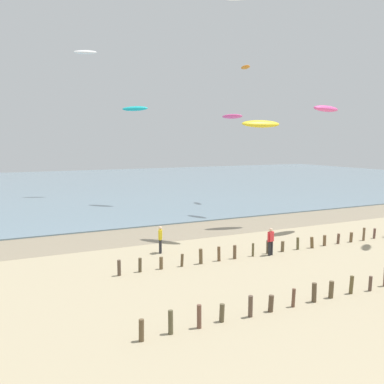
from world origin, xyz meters
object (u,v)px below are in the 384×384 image
Objects in this scene: kite_aloft_1 at (232,116)px; kite_aloft_0 at (326,109)px; kite_aloft_8 at (245,67)px; kite_aloft_9 at (261,124)px; person_trailing_behind at (160,239)px; person_right_flank at (271,241)px; kite_aloft_2 at (135,109)px; kite_aloft_4 at (85,52)px.

kite_aloft_0 is at bearing 177.31° from kite_aloft_1.
kite_aloft_1 is 11.05m from kite_aloft_8.
kite_aloft_9 is at bearing 119.25° from kite_aloft_0.
kite_aloft_8 is at bearing 44.06° from person_trailing_behind.
kite_aloft_8 is at bearing 60.75° from person_right_flank.
kite_aloft_8 reaches higher than kite_aloft_9.
person_right_flank is 16.25m from kite_aloft_1.
person_right_flank is at bearing -166.74° from kite_aloft_0.
kite_aloft_9 is at bearing 156.87° from kite_aloft_2.
person_trailing_behind is at bearing -73.70° from kite_aloft_4.
kite_aloft_1 is at bearing 94.01° from kite_aloft_0.
kite_aloft_0 is at bearing 143.88° from kite_aloft_9.
kite_aloft_8 is (17.09, 16.54, 14.25)m from person_trailing_behind.
kite_aloft_8 is (3.21, 15.96, 5.73)m from kite_aloft_0.
kite_aloft_0 is 9.31m from kite_aloft_1.
kite_aloft_4 reaches higher than kite_aloft_8.
kite_aloft_2 is 1.10× the size of kite_aloft_4.
kite_aloft_2 is at bearing 91.39° from person_right_flank.
person_trailing_behind is (-5.86, 3.52, 0.00)m from person_right_flank.
kite_aloft_0 is 1.30× the size of kite_aloft_1.
kite_aloft_9 is (-3.40, 3.64, -1.07)m from kite_aloft_0.
kite_aloft_2 reaches higher than kite_aloft_0.
kite_aloft_9 is at bearing -51.72° from kite_aloft_4.
kite_aloft_0 is 1.05× the size of kite_aloft_4.
kite_aloft_8 is (11.23, 20.06, 14.25)m from person_right_flank.
kite_aloft_2 is (5.29, 19.93, 9.54)m from person_trailing_behind.
kite_aloft_0 is at bearing 27.06° from person_right_flank.
kite_aloft_4 reaches higher than kite_aloft_2.
kite_aloft_2 reaches higher than kite_aloft_1.
kite_aloft_2 is at bearing 8.22° from kite_aloft_1.
person_right_flank and person_trailing_behind have the same top height.
kite_aloft_9 is (8.07, -25.79, -9.55)m from kite_aloft_4.
kite_aloft_4 is at bearing -25.53° from kite_aloft_2.
kite_aloft_4 is 28.66m from kite_aloft_9.
person_trailing_behind is at bearing 110.06° from kite_aloft_1.
person_trailing_behind is 0.75× the size of kite_aloft_1.
kite_aloft_4 is at bearing -61.79° from kite_aloft_9.
person_right_flank is at bearing 139.96° from kite_aloft_2.
kite_aloft_0 reaches higher than kite_aloft_9.
kite_aloft_4 reaches higher than person_trailing_behind.
person_trailing_behind is 13.54m from kite_aloft_9.
kite_aloft_4 is (-2.87, 10.08, 7.45)m from kite_aloft_2.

